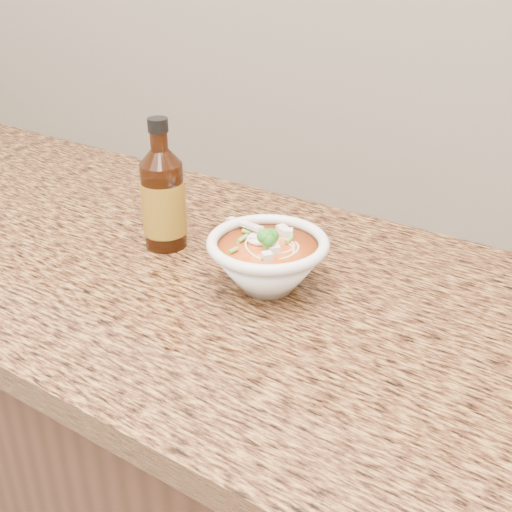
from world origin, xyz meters
The scene contains 4 objects.
cabinet centered at (0.00, 1.68, 0.43)m, with size 4.00×0.65×0.86m, color black.
counter_slab centered at (0.00, 1.68, 0.88)m, with size 4.00×0.68×0.04m, color olive.
soup_bowl centered at (0.03, 1.67, 0.94)m, with size 0.19×0.17×0.10m.
hot_sauce_bottle centered at (-0.18, 1.69, 0.98)m, with size 0.08×0.08×0.21m.
Camera 1 is at (0.46, 0.99, 1.38)m, focal length 45.00 mm.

